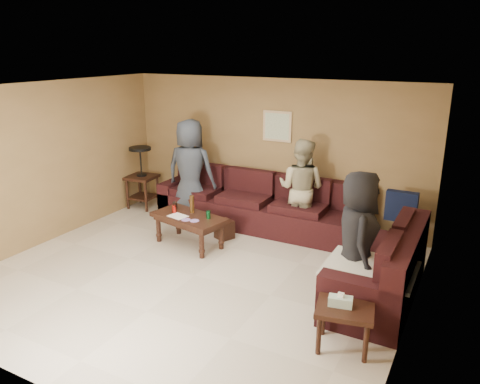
{
  "coord_description": "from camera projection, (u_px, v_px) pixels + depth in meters",
  "views": [
    {
      "loc": [
        3.26,
        -4.79,
        2.99
      ],
      "look_at": [
        0.25,
        0.85,
        1.0
      ],
      "focal_mm": 35.0,
      "sensor_mm": 36.0,
      "label": 1
    }
  ],
  "objects": [
    {
      "name": "room",
      "position": [
        191.0,
        157.0,
        5.9
      ],
      "size": [
        5.6,
        5.5,
        2.5
      ],
      "color": "beige",
      "rests_on": "ground"
    },
    {
      "name": "sectional_sofa",
      "position": [
        293.0,
        227.0,
        7.21
      ],
      "size": [
        4.65,
        2.9,
        0.97
      ],
      "color": "black",
      "rests_on": "ground"
    },
    {
      "name": "coffee_table",
      "position": [
        189.0,
        220.0,
        7.26
      ],
      "size": [
        1.27,
        0.82,
        0.77
      ],
      "rotation": [
        0.0,
        0.0,
        -0.21
      ],
      "color": "#321810",
      "rests_on": "ground"
    },
    {
      "name": "end_table_left",
      "position": [
        142.0,
        176.0,
        8.95
      ],
      "size": [
        0.57,
        0.57,
        1.18
      ],
      "rotation": [
        0.0,
        0.0,
        0.1
      ],
      "color": "#321810",
      "rests_on": "ground"
    },
    {
      "name": "side_table_right",
      "position": [
        344.0,
        312.0,
        4.75
      ],
      "size": [
        0.65,
        0.57,
        0.62
      ],
      "rotation": [
        0.0,
        0.0,
        0.2
      ],
      "color": "#321810",
      "rests_on": "ground"
    },
    {
      "name": "waste_bin",
      "position": [
        224.0,
        229.0,
        7.6
      ],
      "size": [
        0.33,
        0.33,
        0.3
      ],
      "primitive_type": "cube",
      "rotation": [
        0.0,
        0.0,
        -0.41
      ],
      "color": "#321810",
      "rests_on": "ground"
    },
    {
      "name": "wall_art",
      "position": [
        277.0,
        126.0,
        7.93
      ],
      "size": [
        0.52,
        0.04,
        0.52
      ],
      "color": "tan",
      "rests_on": "ground"
    },
    {
      "name": "person_left",
      "position": [
        190.0,
        171.0,
        8.22
      ],
      "size": [
        0.97,
        0.72,
        1.82
      ],
      "primitive_type": "imported",
      "rotation": [
        0.0,
        0.0,
        3.31
      ],
      "color": "#323945",
      "rests_on": "ground"
    },
    {
      "name": "person_middle",
      "position": [
        301.0,
        189.0,
        7.51
      ],
      "size": [
        0.81,
        0.64,
        1.62
      ],
      "primitive_type": "imported",
      "rotation": [
        0.0,
        0.0,
        3.11
      ],
      "color": "tan",
      "rests_on": "ground"
    },
    {
      "name": "person_right",
      "position": [
        357.0,
        238.0,
        5.55
      ],
      "size": [
        0.78,
        0.94,
        1.64
      ],
      "primitive_type": "imported",
      "rotation": [
        0.0,
        0.0,
        1.95
      ],
      "color": "black",
      "rests_on": "ground"
    }
  ]
}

